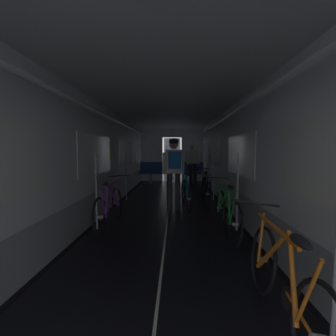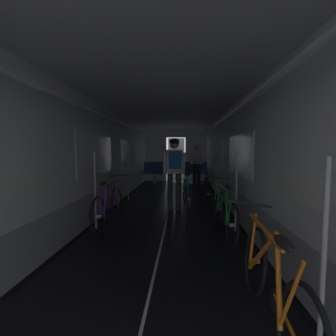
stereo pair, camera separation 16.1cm
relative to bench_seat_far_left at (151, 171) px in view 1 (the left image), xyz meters
name	(u,v)px [view 1 (the left image)]	position (x,y,z in m)	size (l,w,h in m)	color
ground_plane	(157,305)	(0.90, -8.07, -0.57)	(60.00, 60.00, 0.00)	black
train_car_shell	(169,140)	(0.90, -4.47, 1.13)	(3.14, 12.34, 2.57)	black
bench_seat_far_left	(151,171)	(0.00, 0.00, 0.00)	(0.98, 0.51, 0.95)	gray
bench_seat_far_right	(192,171)	(1.80, 0.00, 0.00)	(0.98, 0.51, 0.95)	gray
bicycle_black	(205,189)	(1.89, -3.70, -0.19)	(0.44, 1.69, 0.95)	black
bicycle_purple	(110,207)	(-0.16, -5.86, -0.19)	(0.44, 1.69, 0.95)	black
bicycle_green	(227,212)	(1.94, -6.18, -0.18)	(0.44, 1.69, 0.95)	black
bicycle_orange	(283,283)	(1.93, -8.33, -0.19)	(0.44, 1.69, 0.95)	black
person_cyclist_aisle	(174,166)	(1.03, -4.58, 0.50)	(0.55, 0.42, 1.73)	#2D2D33
bicycle_teal_in_aisle	(186,193)	(1.33, -4.32, -0.18)	(0.44, 1.69, 0.94)	black
person_standing_near_bench	(193,162)	(1.80, -0.38, 0.41)	(0.53, 0.23, 1.69)	#2D2D33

